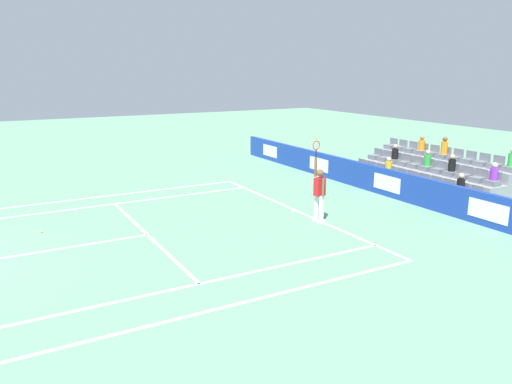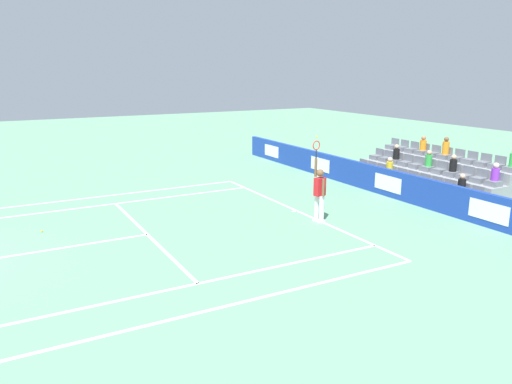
% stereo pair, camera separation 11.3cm
% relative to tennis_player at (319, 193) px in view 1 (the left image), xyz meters
% --- Properties ---
extents(line_baseline, '(10.97, 0.10, 0.01)m').
position_rel_tennis_player_xyz_m(line_baseline, '(1.42, -0.07, -0.99)').
color(line_baseline, white).
rests_on(line_baseline, ground).
extents(line_service, '(8.23, 0.10, 0.01)m').
position_rel_tennis_player_xyz_m(line_service, '(1.42, 5.42, -0.99)').
color(line_service, white).
rests_on(line_service, ground).
extents(line_centre_service, '(0.10, 6.40, 0.01)m').
position_rel_tennis_player_xyz_m(line_centre_service, '(1.42, 8.62, -0.99)').
color(line_centre_service, white).
rests_on(line_centre_service, ground).
extents(line_singles_sideline_left, '(0.10, 11.89, 0.01)m').
position_rel_tennis_player_xyz_m(line_singles_sideline_left, '(5.53, 5.88, -0.99)').
color(line_singles_sideline_left, white).
rests_on(line_singles_sideline_left, ground).
extents(line_singles_sideline_right, '(0.10, 11.89, 0.01)m').
position_rel_tennis_player_xyz_m(line_singles_sideline_right, '(-2.70, 5.88, -0.99)').
color(line_singles_sideline_right, white).
rests_on(line_singles_sideline_right, ground).
extents(line_doubles_sideline_left, '(0.10, 11.89, 0.01)m').
position_rel_tennis_player_xyz_m(line_doubles_sideline_left, '(6.90, 5.88, -0.99)').
color(line_doubles_sideline_left, white).
rests_on(line_doubles_sideline_left, ground).
extents(line_doubles_sideline_right, '(0.10, 11.89, 0.01)m').
position_rel_tennis_player_xyz_m(line_doubles_sideline_right, '(-4.07, 5.88, -0.99)').
color(line_doubles_sideline_right, white).
rests_on(line_doubles_sideline_right, ground).
extents(line_centre_mark, '(0.10, 0.20, 0.01)m').
position_rel_tennis_player_xyz_m(line_centre_mark, '(1.42, 0.03, -0.99)').
color(line_centre_mark, white).
rests_on(line_centre_mark, ground).
extents(sponsor_barrier, '(22.83, 0.22, 1.09)m').
position_rel_tennis_player_xyz_m(sponsor_barrier, '(1.42, -4.45, -0.45)').
color(sponsor_barrier, '#193899').
rests_on(sponsor_barrier, ground).
extents(tennis_player, '(0.53, 0.38, 2.85)m').
position_rel_tennis_player_xyz_m(tennis_player, '(0.00, 0.00, 0.00)').
color(tennis_player, white).
rests_on(tennis_player, ground).
extents(stadium_stand, '(6.82, 2.85, 2.20)m').
position_rel_tennis_player_xyz_m(stadium_stand, '(1.41, -6.77, -0.44)').
color(stadium_stand, gray).
rests_on(stadium_stand, ground).
extents(loose_tennis_ball, '(0.07, 0.07, 0.07)m').
position_rel_tennis_player_xyz_m(loose_tennis_ball, '(3.22, 8.26, -0.96)').
color(loose_tennis_ball, '#D1E533').
rests_on(loose_tennis_ball, ground).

